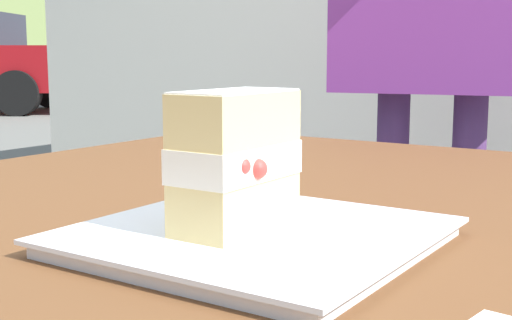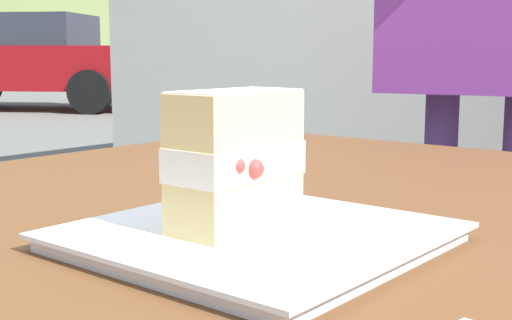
# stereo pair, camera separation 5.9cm
# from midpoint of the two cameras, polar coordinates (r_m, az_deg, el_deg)

# --- Properties ---
(dessert_plate) EXTENTS (0.28, 0.28, 0.02)m
(dessert_plate) POSITION_cam_midpoint_polar(r_m,az_deg,el_deg) (0.60, -2.81, -6.30)
(dessert_plate) COLOR white
(dessert_plate) RESTS_ON patio_table
(cake_slice) EXTENTS (0.12, 0.07, 0.12)m
(cake_slice) POSITION_cam_midpoint_polar(r_m,az_deg,el_deg) (0.59, -4.54, -0.06)
(cake_slice) COLOR #E0C17A
(cake_slice) RESTS_ON dessert_plate
(dessert_fork) EXTENTS (0.10, 0.15, 0.01)m
(dessert_fork) POSITION_cam_midpoint_polar(r_m,az_deg,el_deg) (0.78, -1.61, -3.05)
(dessert_fork) COLOR silver
(dessert_fork) RESTS_ON patio_table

